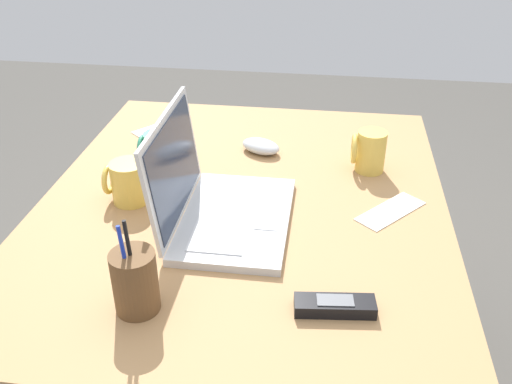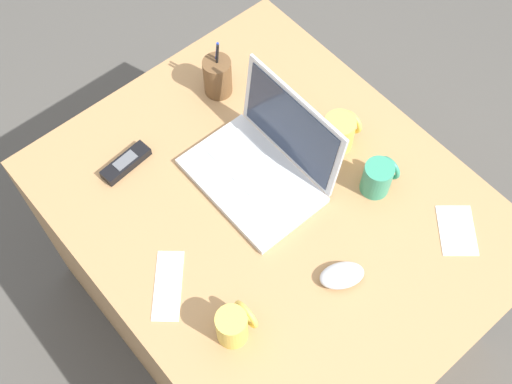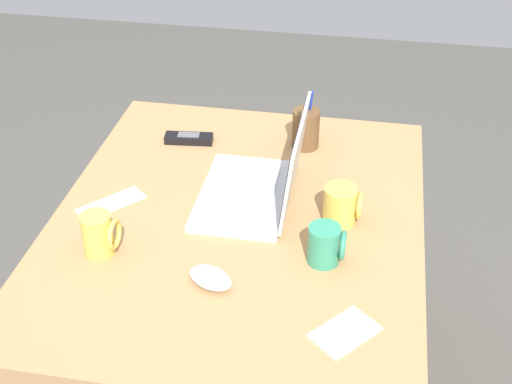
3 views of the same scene
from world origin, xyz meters
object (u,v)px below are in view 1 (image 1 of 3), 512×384
Objects in this scene: computer_mouse at (261,146)px; coffee_mug_tall at (369,151)px; laptop at (216,202)px; cordless_phone at (335,306)px; coffee_mug_spare at (128,182)px; pen_holder at (135,281)px; coffee_mug_white at (158,151)px.

coffee_mug_tall reaches higher than computer_mouse.
laptop is 0.36m from cordless_phone.
pen_holder reaches higher than coffee_mug_spare.
computer_mouse is 1.14× the size of coffee_mug_white.
coffee_mug_tall is 0.59m from coffee_mug_spare.
cordless_phone is at bearing -136.31° from coffee_mug_white.
laptop reaches higher than cordless_phone.
computer_mouse is (0.34, -0.05, -0.03)m from laptop.
computer_mouse is 0.65m from pen_holder.
laptop is 3.31× the size of coffee_mug_tall.
coffee_mug_white is 0.16m from coffee_mug_spare.
cordless_phone is 0.80× the size of pen_holder.
laptop is 2.40× the size of cordless_phone.
computer_mouse is 0.39m from coffee_mug_spare.
pen_holder reaches higher than cordless_phone.
coffee_mug_tall is 0.58× the size of pen_holder.
coffee_mug_spare is (-0.29, 0.27, 0.03)m from computer_mouse.
coffee_mug_white reaches higher than computer_mouse.
coffee_mug_white is at bearing -8.09° from coffee_mug_spare.
coffee_mug_spare is at bearing 56.91° from cordless_phone.
cordless_phone is (-0.25, -0.26, -0.04)m from laptop.
cordless_phone is at bearing -134.17° from laptop.
laptop is 3.57× the size of coffee_mug_spare.
coffee_mug_tall is (0.06, -0.52, 0.00)m from coffee_mug_white.
laptop reaches higher than pen_holder.
coffee_mug_spare is at bearing 162.93° from computer_mouse.
laptop is at bearing -163.03° from computer_mouse.
coffee_mug_tall is at bearing -49.98° from laptop.
coffee_mug_white is 0.99× the size of coffee_mug_spare.
laptop is at bearing 130.02° from coffee_mug_tall.
laptop is 0.22m from coffee_mug_spare.
coffee_mug_white reaches higher than cordless_phone.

